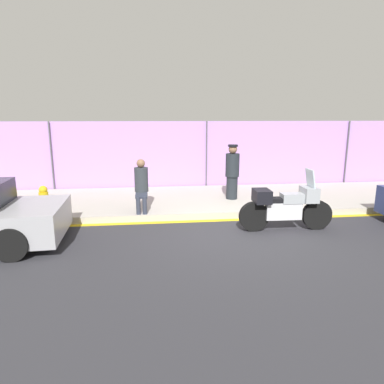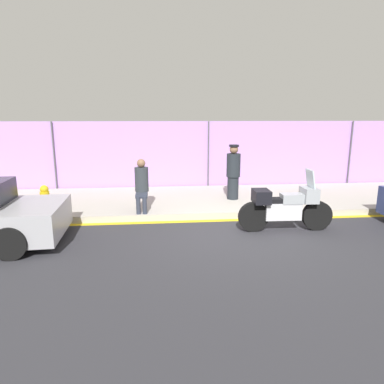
{
  "view_description": "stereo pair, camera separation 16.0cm",
  "coord_description": "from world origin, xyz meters",
  "px_view_note": "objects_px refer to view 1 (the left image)",
  "views": [
    {
      "loc": [
        -1.92,
        -7.25,
        2.63
      ],
      "look_at": [
        -0.92,
        1.29,
        0.72
      ],
      "focal_mm": 32.0,
      "sensor_mm": 36.0,
      "label": 1
    },
    {
      "loc": [
        -1.76,
        -7.26,
        2.63
      ],
      "look_at": [
        -0.92,
        1.29,
        0.72
      ],
      "focal_mm": 32.0,
      "sensor_mm": 36.0,
      "label": 2
    }
  ],
  "objects_px": {
    "motorcycle": "(285,206)",
    "officer_standing": "(232,172)",
    "fire_hydrant": "(44,200)",
    "person_seated_on_curb": "(141,182)"
  },
  "relations": [
    {
      "from": "officer_standing",
      "to": "motorcycle",
      "type": "bearing_deg",
      "value": -74.63
    },
    {
      "from": "officer_standing",
      "to": "person_seated_on_curb",
      "type": "bearing_deg",
      "value": -159.31
    },
    {
      "from": "motorcycle",
      "to": "officer_standing",
      "type": "bearing_deg",
      "value": 107.2
    },
    {
      "from": "officer_standing",
      "to": "person_seated_on_curb",
      "type": "relative_size",
      "value": 1.2
    },
    {
      "from": "motorcycle",
      "to": "person_seated_on_curb",
      "type": "bearing_deg",
      "value": 157.88
    },
    {
      "from": "motorcycle",
      "to": "officer_standing",
      "type": "distance_m",
      "value": 2.62
    },
    {
      "from": "motorcycle",
      "to": "fire_hydrant",
      "type": "relative_size",
      "value": 3.05
    },
    {
      "from": "officer_standing",
      "to": "fire_hydrant",
      "type": "bearing_deg",
      "value": -168.76
    },
    {
      "from": "motorcycle",
      "to": "person_seated_on_curb",
      "type": "distance_m",
      "value": 3.68
    },
    {
      "from": "fire_hydrant",
      "to": "motorcycle",
      "type": "bearing_deg",
      "value": -14.2
    }
  ]
}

